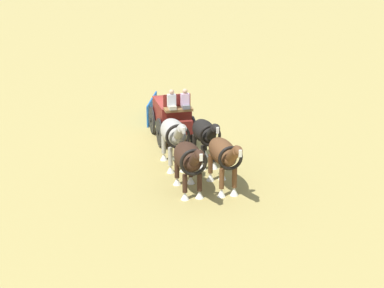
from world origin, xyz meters
The scene contains 7 objects.
ground_plane centered at (0.00, 0.00, 0.00)m, with size 220.00×220.00×0.00m, color #9E8C4C.
show_wagon centered at (0.17, 0.02, 1.23)m, with size 5.58×2.11×2.74m.
draft_horse_rear_near centered at (3.47, 1.17, 1.33)m, with size 3.07×1.16×2.20m.
draft_horse_rear_off centered at (3.65, -0.11, 1.41)m, with size 3.08×1.26×2.29m.
draft_horse_lead_near centered at (6.04, 1.56, 1.37)m, with size 3.16×1.18×2.24m.
draft_horse_lead_off centered at (6.22, 0.27, 1.32)m, with size 2.96×1.24×2.18m.
sponsor_banner centered at (-3.30, -0.86, 0.55)m, with size 3.20×0.06×1.10m, color #1959B2.
Camera 1 is at (23.95, -1.24, 8.20)m, focal length 49.95 mm.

